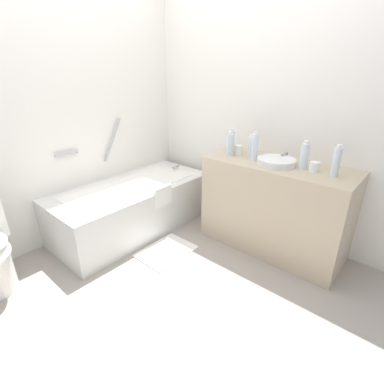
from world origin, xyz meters
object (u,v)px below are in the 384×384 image
sink_basin (276,162)px  water_bottle_2 (304,156)px  water_bottle_0 (336,162)px  water_bottle_4 (252,147)px  bath_mat (166,251)px  sink_faucet (286,156)px  water_bottle_1 (255,147)px  water_bottle_3 (231,142)px  drinking_glass_1 (238,150)px  bathtub (134,205)px  water_bottle_5 (230,144)px  drinking_glass_0 (314,167)px

sink_basin → water_bottle_2: 0.23m
water_bottle_0 → water_bottle_4: bearing=87.0°
water_bottle_2 → bath_mat: bearing=130.2°
sink_faucet → water_bottle_1: bearing=131.8°
water_bottle_2 → water_bottle_3: (0.02, 0.73, 0.00)m
drinking_glass_1 → water_bottle_3: bearing=84.3°
water_bottle_2 → drinking_glass_1: water_bottle_2 is taller
sink_basin → water_bottle_1: bearing=91.2°
water_bottle_3 → drinking_glass_1: (-0.01, -0.10, -0.06)m
bathtub → sink_basin: bearing=-64.9°
water_bottle_3 → water_bottle_5: 0.09m
water_bottle_3 → water_bottle_4: size_ratio=1.08×
water_bottle_1 → water_bottle_4: (0.06, 0.06, -0.02)m
water_bottle_3 → water_bottle_2: bearing=-91.4°
water_bottle_5 → drinking_glass_1: 0.11m
water_bottle_1 → drinking_glass_0: water_bottle_1 is taller
water_bottle_4 → sink_faucet: bearing=-64.3°
sink_faucet → water_bottle_5: 0.52m
water_bottle_3 → sink_faucet: bearing=-75.7°
water_bottle_5 → drinking_glass_1: size_ratio=2.48×
water_bottle_1 → water_bottle_5: (-0.02, 0.25, -0.01)m
water_bottle_1 → water_bottle_2: (0.05, -0.43, -0.01)m
bathtub → sink_basin: 1.53m
water_bottle_0 → water_bottle_1: bearing=91.7°
water_bottle_4 → water_bottle_0: bearing=-93.0°
water_bottle_1 → water_bottle_2: water_bottle_1 is taller
sink_faucet → water_bottle_4: water_bottle_4 is taller
water_bottle_2 → drinking_glass_0: size_ratio=2.89×
water_bottle_4 → drinking_glass_0: water_bottle_4 is taller
drinking_glass_1 → bath_mat: size_ratio=0.18×
water_bottle_2 → drinking_glass_0: bearing=-101.2°
water_bottle_0 → water_bottle_3: 0.98m
bath_mat → water_bottle_1: bearing=-32.9°
sink_faucet → water_bottle_3: water_bottle_3 is taller
water_bottle_0 → drinking_glass_0: (0.01, 0.15, -0.08)m
bath_mat → drinking_glass_1: bearing=-18.8°
drinking_glass_1 → bath_mat: 1.19m
sink_faucet → drinking_glass_1: 0.44m
bathtub → water_bottle_2: size_ratio=7.20×
water_bottle_3 → bath_mat: water_bottle_3 is taller
bathtub → drinking_glass_0: size_ratio=20.78×
water_bottle_0 → drinking_glass_1: bearing=87.8°
water_bottle_1 → water_bottle_3: bearing=77.9°
sink_basin → water_bottle_2: bearing=-79.1°
water_bottle_1 → drinking_glass_0: (0.03, -0.53, -0.08)m
water_bottle_3 → drinking_glass_0: (-0.04, -0.82, -0.07)m
sink_basin → water_bottle_0: size_ratio=1.32×
water_bottle_2 → water_bottle_5: size_ratio=1.03×
bathtub → sink_faucet: 1.61m
water_bottle_1 → drinking_glass_0: 0.54m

